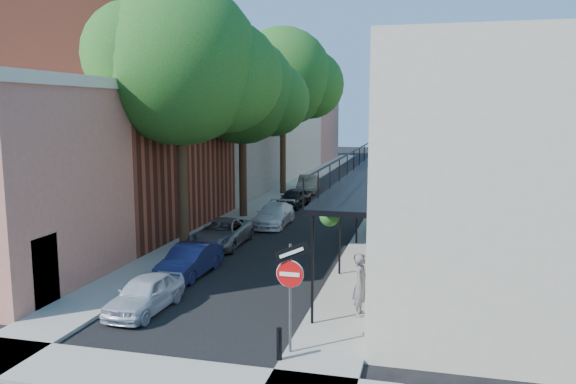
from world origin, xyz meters
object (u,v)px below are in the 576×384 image
Objects in this scene: parked_car_c at (222,233)px; parked_car_e at (294,198)px; oak_mid at (250,93)px; pedestrian at (361,285)px; parked_car_d at (274,215)px; parked_car_f at (308,184)px; sign_post at (290,278)px; parked_car_b at (190,261)px; oak_near at (192,68)px; parked_car_a at (145,294)px; bollard at (279,344)px; oak_far at (290,79)px.

parked_car_c is 1.23× the size of parked_car_e.
oak_mid is 17.41m from pedestrian.
parked_car_d is at bearing 32.76° from pedestrian.
parked_car_d is 1.04× the size of parked_car_f.
parked_car_c is at bearing 119.00° from sign_post.
parked_car_b is at bearing -83.52° from oak_mid.
oak_near is 8.01m from oak_mid.
oak_near reaches higher than parked_car_c.
sign_post is 0.77× the size of parked_car_f.
sign_post is 0.69× the size of parked_car_c.
parked_car_d is (-4.67, 15.31, -1.45)m from sign_post.
sign_post is at bearing -19.95° from parked_car_a.
parked_car_f is (-0.45, 6.49, 0.04)m from parked_car_e.
sign_post is 3.74× the size of bollard.
oak_mid is at bearing 90.37° from oak_near.
oak_mid is at bearing -90.41° from oak_far.
pedestrian is (7.16, -7.40, 0.45)m from parked_car_c.
oak_near reaches higher than parked_car_d.
oak_mid is 2.61× the size of parked_car_f.
oak_near reaches higher than parked_car_b.
oak_mid reaches higher than pedestrian.
bollard is at bearing -70.10° from oak_mid.
sign_post is 0.85× the size of parked_car_e.
oak_near reaches higher than pedestrian.
oak_mid reaches higher than parked_car_d.
pedestrian is (6.49, 0.96, 0.49)m from parked_car_a.
oak_near is 3.45× the size of parked_car_a.
oak_far reaches higher than parked_car_c.
bollard is at bearing -74.59° from parked_car_d.
oak_near is at bearing 103.05° from parked_car_a.
oak_near is at bearing 58.08° from pedestrian.
parked_car_e is (1.56, -5.27, -7.66)m from oak_far.
pedestrian reaches higher than parked_car_c.
parked_car_a is 6.58m from pedestrian.
oak_mid is 16.62m from parked_car_a.
oak_far is at bearing 103.35° from bollard.
pedestrian is at bearing 64.90° from sign_post.
parked_car_a is 0.76× the size of parked_car_c.
parked_car_c is at bearing 96.42° from parked_car_a.
bollard is 12.22m from parked_car_c.
oak_near is 0.96× the size of oak_far.
parked_car_a is (-4.93, 2.50, 0.04)m from bollard.
sign_post is 21.65m from parked_car_e.
parked_car_a is 18.99m from parked_car_e.
parked_car_b is 4.65m from parked_car_c.
parked_car_b is (-5.27, 5.77, -1.45)m from sign_post.
oak_near is at bearing -126.48° from parked_car_c.
bollard is at bearing -64.38° from parked_car_c.
parked_car_c is at bearing -87.50° from parked_car_e.
parked_car_c reaches higher than parked_car_d.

